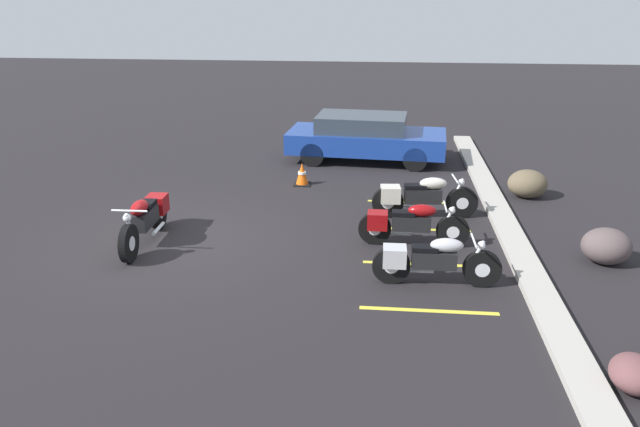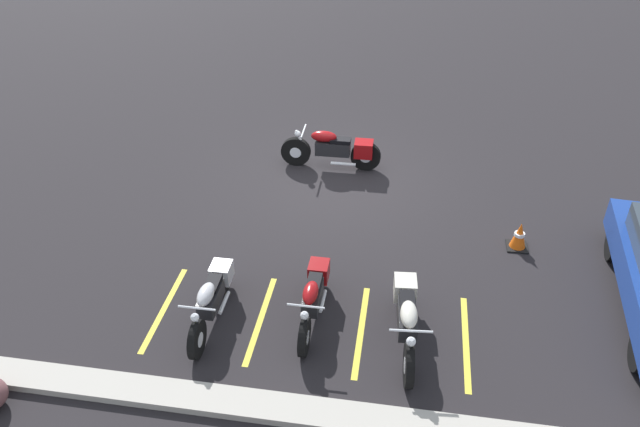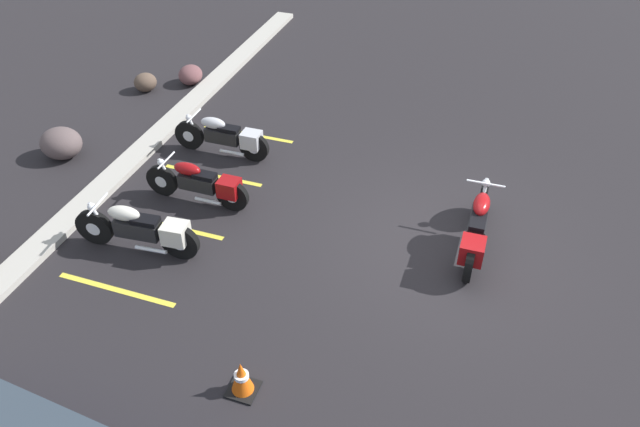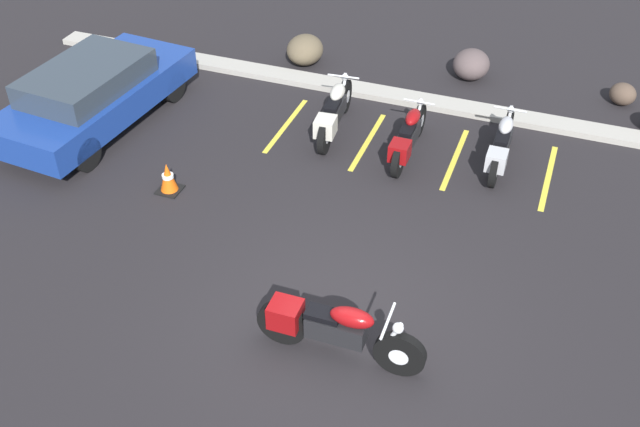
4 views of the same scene
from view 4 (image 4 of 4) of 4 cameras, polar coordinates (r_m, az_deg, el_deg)
ground at (r=10.60m, az=1.54°, el=-8.30°), size 60.00×60.00×0.00m
motorcycle_maroon_featured at (r=9.86m, az=0.87°, el=-8.75°), size 2.31×0.65×0.91m
parked_bike_0 at (r=14.25m, az=1.06°, el=7.72°), size 0.63×2.23×0.88m
parked_bike_1 at (r=13.67m, az=6.73°, el=5.83°), size 0.58×2.07×0.82m
parked_bike_2 at (r=13.71m, az=13.66°, el=5.08°), size 0.59×2.09×0.82m
car_blue at (r=15.08m, az=-16.88°, el=8.77°), size 2.15×4.43×1.29m
concrete_curb at (r=15.52m, az=9.42°, el=8.19°), size 18.00×0.50×0.12m
landscape_rock_0 at (r=16.92m, az=-1.15°, el=12.36°), size 0.82×0.92×0.65m
landscape_rock_1 at (r=16.54m, az=22.07°, el=8.43°), size 0.74×0.73×0.45m
landscape_rock_3 at (r=16.62m, az=11.45°, el=11.08°), size 0.78×0.86×0.64m
traffic_cone at (r=13.06m, az=-11.50°, el=2.65°), size 0.40×0.40×0.55m
stall_line_0 at (r=14.75m, az=-2.61°, el=6.73°), size 0.10×2.10×0.00m
stall_line_1 at (r=14.27m, az=3.65°, el=5.50°), size 0.10×2.10×0.00m
stall_line_2 at (r=13.97m, az=10.24°, el=4.13°), size 0.10×2.10×0.00m
stall_line_3 at (r=13.87m, az=17.00°, el=2.66°), size 0.10×2.10×0.00m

